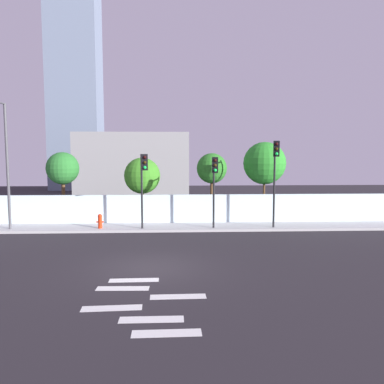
% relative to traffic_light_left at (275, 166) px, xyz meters
% --- Properties ---
extents(ground_plane, '(80.00, 80.00, 0.00)m').
position_rel_traffic_light_left_xyz_m(ground_plane, '(-6.90, -7.10, -3.87)').
color(ground_plane, '#252226').
extents(sidewalk, '(36.00, 2.40, 0.15)m').
position_rel_traffic_light_left_xyz_m(sidewalk, '(-6.90, 1.10, -3.79)').
color(sidewalk, '#B0B0B0').
rests_on(sidewalk, ground).
extents(perimeter_wall, '(36.00, 0.18, 1.80)m').
position_rel_traffic_light_left_xyz_m(perimeter_wall, '(-6.90, 2.39, -2.82)').
color(perimeter_wall, silver).
rests_on(perimeter_wall, sidewalk).
extents(crosswalk_marking, '(3.80, 4.72, 0.01)m').
position_rel_traffic_light_left_xyz_m(crosswalk_marking, '(-6.87, -10.77, -3.86)').
color(crosswalk_marking, silver).
rests_on(crosswalk_marking, ground).
extents(traffic_light_left, '(0.38, 1.13, 5.15)m').
position_rel_traffic_light_left_xyz_m(traffic_light_left, '(0.00, 0.00, 0.00)').
color(traffic_light_left, black).
rests_on(traffic_light_left, sidewalk).
extents(traffic_light_center, '(0.52, 1.59, 4.40)m').
position_rel_traffic_light_left_xyz_m(traffic_light_center, '(-7.65, -0.29, -0.48)').
color(traffic_light_center, black).
rests_on(traffic_light_center, sidewalk).
extents(traffic_light_right, '(0.35, 1.14, 4.23)m').
position_rel_traffic_light_left_xyz_m(traffic_light_right, '(-3.57, -0.05, -0.62)').
color(traffic_light_right, black).
rests_on(traffic_light_right, sidewalk).
extents(street_lamp_curbside, '(0.60, 2.28, 7.31)m').
position_rel_traffic_light_left_xyz_m(street_lamp_curbside, '(-15.59, 0.35, 0.61)').
color(street_lamp_curbside, '#4C4C51').
rests_on(street_lamp_curbside, sidewalk).
extents(fire_hydrant, '(0.44, 0.26, 0.86)m').
position_rel_traffic_light_left_xyz_m(fire_hydrant, '(-10.32, 0.59, -3.26)').
color(fire_hydrant, red).
rests_on(fire_hydrant, sidewalk).
extents(roadside_tree_leftmost, '(2.12, 2.12, 4.67)m').
position_rel_traffic_light_left_xyz_m(roadside_tree_leftmost, '(-13.18, 3.33, -0.29)').
color(roadside_tree_leftmost, brown).
rests_on(roadside_tree_leftmost, ground).
extents(roadside_tree_midleft, '(2.39, 2.39, 4.31)m').
position_rel_traffic_light_left_xyz_m(roadside_tree_midleft, '(-8.02, 3.33, -0.76)').
color(roadside_tree_midleft, brown).
rests_on(roadside_tree_midleft, ground).
extents(roadside_tree_midright, '(2.01, 2.01, 4.61)m').
position_rel_traffic_light_left_xyz_m(roadside_tree_midright, '(-3.40, 3.33, -0.30)').
color(roadside_tree_midright, brown).
rests_on(roadside_tree_midright, ground).
extents(roadside_tree_rightmost, '(2.83, 2.83, 5.35)m').
position_rel_traffic_light_left_xyz_m(roadside_tree_rightmost, '(0.13, 3.33, 0.06)').
color(roadside_tree_rightmost, brown).
rests_on(roadside_tree_rightmost, ground).
extents(low_building_distant, '(10.74, 6.00, 6.54)m').
position_rel_traffic_light_left_xyz_m(low_building_distant, '(-9.91, 16.39, -0.60)').
color(low_building_distant, gray).
rests_on(low_building_distant, ground).
extents(tower_on_skyline, '(6.17, 5.00, 30.07)m').
position_rel_traffic_light_left_xyz_m(tower_on_skyline, '(-18.38, 28.39, 11.17)').
color(tower_on_skyline, slate).
rests_on(tower_on_skyline, ground).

